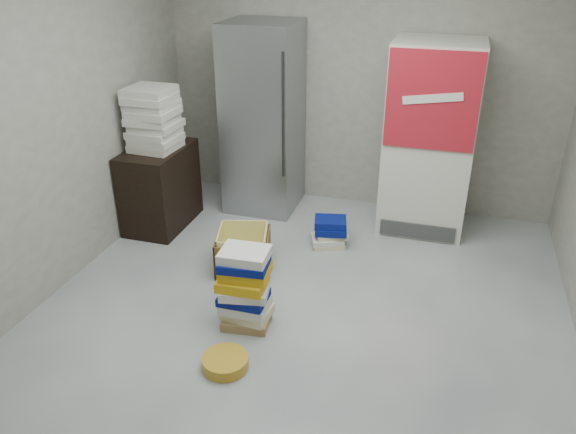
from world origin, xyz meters
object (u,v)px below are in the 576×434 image
Objects in this scene: steel_fridge at (263,119)px; cardboard_box at (243,253)px; phonebook_stack_main at (245,289)px; coke_cooler at (429,139)px; wood_shelf at (160,187)px.

steel_fridge is 3.47× the size of cardboard_box.
steel_fridge is at bearing 103.49° from phonebook_stack_main.
steel_fridge is 1.65m from coke_cooler.
steel_fridge is at bearing 85.95° from cardboard_box.
steel_fridge is at bearing 41.31° from wood_shelf.
coke_cooler is 2.39m from phonebook_stack_main.
phonebook_stack_main is at bearing -82.72° from cardboard_box.
phonebook_stack_main reaches higher than cardboard_box.
coke_cooler is at bearing 16.28° from wood_shelf.
wood_shelf is (-0.83, -0.73, -0.55)m from steel_fridge.
coke_cooler is 3.29× the size of cardboard_box.
steel_fridge reaches higher than coke_cooler.
wood_shelf is 1.26× the size of phonebook_stack_main.
wood_shelf is 1.90m from phonebook_stack_main.
phonebook_stack_main is 0.82m from cardboard_box.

